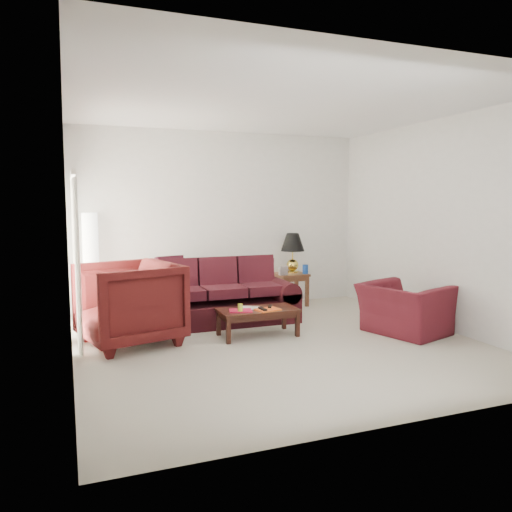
{
  "coord_description": "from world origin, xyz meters",
  "views": [
    {
      "loc": [
        -2.51,
        -5.74,
        1.82
      ],
      "look_at": [
        0.0,
        0.85,
        1.05
      ],
      "focal_mm": 35.0,
      "sensor_mm": 36.0,
      "label": 1
    }
  ],
  "objects_px": {
    "end_table": "(291,289)",
    "armchair_right": "(404,309)",
    "floor_lamp": "(91,266)",
    "sofa": "(221,293)",
    "coffee_table": "(258,322)",
    "armchair_left": "(129,303)"
  },
  "relations": [
    {
      "from": "sofa",
      "to": "armchair_right",
      "type": "height_order",
      "value": "sofa"
    },
    {
      "from": "armchair_right",
      "to": "sofa",
      "type": "bearing_deg",
      "value": 38.27
    },
    {
      "from": "armchair_left",
      "to": "armchair_right",
      "type": "height_order",
      "value": "armchair_left"
    },
    {
      "from": "sofa",
      "to": "end_table",
      "type": "distance_m",
      "value": 1.74
    },
    {
      "from": "armchair_left",
      "to": "armchair_right",
      "type": "bearing_deg",
      "value": 62.71
    },
    {
      "from": "sofa",
      "to": "armchair_left",
      "type": "height_order",
      "value": "armchair_left"
    },
    {
      "from": "floor_lamp",
      "to": "armchair_left",
      "type": "bearing_deg",
      "value": -76.15
    },
    {
      "from": "sofa",
      "to": "floor_lamp",
      "type": "bearing_deg",
      "value": 159.04
    },
    {
      "from": "sofa",
      "to": "end_table",
      "type": "bearing_deg",
      "value": 33.17
    },
    {
      "from": "floor_lamp",
      "to": "armchair_left",
      "type": "relative_size",
      "value": 1.43
    },
    {
      "from": "sofa",
      "to": "armchair_right",
      "type": "relative_size",
      "value": 2.12
    },
    {
      "from": "sofa",
      "to": "armchair_left",
      "type": "xyz_separation_m",
      "value": [
        -1.43,
        -0.65,
        0.07
      ]
    },
    {
      "from": "sofa",
      "to": "armchair_right",
      "type": "distance_m",
      "value": 2.64
    },
    {
      "from": "armchair_right",
      "to": "end_table",
      "type": "bearing_deg",
      "value": -1.68
    },
    {
      "from": "sofa",
      "to": "coffee_table",
      "type": "distance_m",
      "value": 0.95
    },
    {
      "from": "sofa",
      "to": "coffee_table",
      "type": "height_order",
      "value": "sofa"
    },
    {
      "from": "end_table",
      "to": "coffee_table",
      "type": "relative_size",
      "value": 0.53
    },
    {
      "from": "armchair_right",
      "to": "coffee_table",
      "type": "xyz_separation_m",
      "value": [
        -1.94,
        0.6,
        -0.16
      ]
    },
    {
      "from": "end_table",
      "to": "coffee_table",
      "type": "height_order",
      "value": "end_table"
    },
    {
      "from": "end_table",
      "to": "armchair_right",
      "type": "bearing_deg",
      "value": -73.94
    },
    {
      "from": "end_table",
      "to": "coffee_table",
      "type": "bearing_deg",
      "value": -126.97
    },
    {
      "from": "floor_lamp",
      "to": "armchair_right",
      "type": "xyz_separation_m",
      "value": [
        3.99,
        -2.35,
        -0.49
      ]
    }
  ]
}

